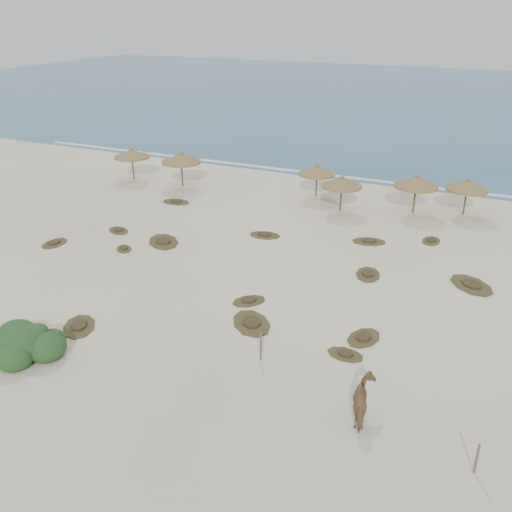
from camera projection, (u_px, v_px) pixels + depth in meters
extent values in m
plane|color=#F1E8C6|center=(235.00, 324.00, 26.60)|extent=(160.00, 160.00, 0.00)
cube|color=#2C5A86|center=(451.00, 100.00, 88.83)|extent=(200.00, 100.00, 0.01)
cube|color=silver|center=(373.00, 181.00, 48.17)|extent=(70.00, 0.60, 0.01)
cylinder|color=brown|center=(133.00, 167.00, 48.26)|extent=(0.12, 0.12, 2.07)
cylinder|color=olive|center=(132.00, 157.00, 47.91)|extent=(3.36, 3.36, 0.18)
cone|color=olive|center=(132.00, 153.00, 47.78)|extent=(3.25, 3.25, 0.74)
cone|color=olive|center=(131.00, 148.00, 47.60)|extent=(0.36, 0.36, 0.22)
cylinder|color=brown|center=(182.00, 173.00, 46.30)|extent=(0.13, 0.13, 2.21)
cylinder|color=olive|center=(181.00, 162.00, 45.93)|extent=(3.86, 3.86, 0.19)
cone|color=olive|center=(181.00, 158.00, 45.78)|extent=(3.73, 3.73, 0.79)
cone|color=olive|center=(181.00, 152.00, 45.59)|extent=(0.38, 0.38, 0.23)
cylinder|color=brown|center=(316.00, 184.00, 43.80)|extent=(0.11, 0.11, 1.97)
cylinder|color=olive|center=(317.00, 174.00, 43.47)|extent=(3.37, 3.37, 0.17)
cone|color=olive|center=(317.00, 170.00, 43.35)|extent=(3.26, 3.26, 0.70)
cone|color=olive|center=(317.00, 165.00, 43.17)|extent=(0.34, 0.34, 0.21)
cylinder|color=brown|center=(341.00, 197.00, 40.77)|extent=(0.12, 0.12, 2.02)
cylinder|color=olive|center=(342.00, 186.00, 40.43)|extent=(2.90, 2.90, 0.17)
cone|color=olive|center=(342.00, 182.00, 40.30)|extent=(2.80, 2.80, 0.72)
cone|color=olive|center=(342.00, 176.00, 40.12)|extent=(0.35, 0.35, 0.21)
cylinder|color=brown|center=(415.00, 198.00, 40.30)|extent=(0.13, 0.13, 2.19)
cylinder|color=olive|center=(416.00, 186.00, 39.93)|extent=(4.00, 4.00, 0.19)
cone|color=olive|center=(417.00, 181.00, 39.79)|extent=(3.87, 3.87, 0.78)
cone|color=olive|center=(417.00, 175.00, 39.60)|extent=(0.38, 0.38, 0.23)
cylinder|color=brown|center=(465.00, 201.00, 40.01)|extent=(0.12, 0.12, 2.04)
cylinder|color=olive|center=(467.00, 189.00, 39.67)|extent=(3.60, 3.60, 0.17)
cone|color=olive|center=(468.00, 185.00, 39.54)|extent=(3.48, 3.48, 0.73)
cone|color=olive|center=(469.00, 179.00, 39.37)|extent=(0.35, 0.35, 0.21)
imported|color=olive|center=(365.00, 402.00, 20.15)|extent=(1.35, 2.02, 1.57)
cylinder|color=#685B4E|center=(261.00, 346.00, 23.71)|extent=(0.10, 0.10, 1.26)
cylinder|color=#685B4E|center=(477.00, 459.00, 17.93)|extent=(0.11, 0.11, 1.15)
ellipsoid|color=#2D5022|center=(24.00, 344.00, 24.01)|extent=(2.07, 2.07, 1.55)
ellipsoid|color=#2D5022|center=(46.00, 347.00, 23.95)|extent=(1.66, 1.66, 1.24)
ellipsoid|color=#2D5022|center=(17.00, 336.00, 24.69)|extent=(1.76, 1.76, 1.32)
ellipsoid|color=#2D5022|center=(15.00, 357.00, 23.39)|extent=(1.55, 1.55, 1.17)
ellipsoid|color=#2D5022|center=(8.00, 351.00, 23.81)|extent=(1.45, 1.45, 1.09)
ellipsoid|color=#2D5022|center=(52.00, 340.00, 24.63)|extent=(1.24, 1.24, 0.93)
ellipsoid|color=#2D5022|center=(37.00, 332.00, 24.17)|extent=(0.93, 0.93, 0.70)
ellipsoid|color=#2D5022|center=(19.00, 332.00, 24.05)|extent=(0.83, 0.83, 0.62)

